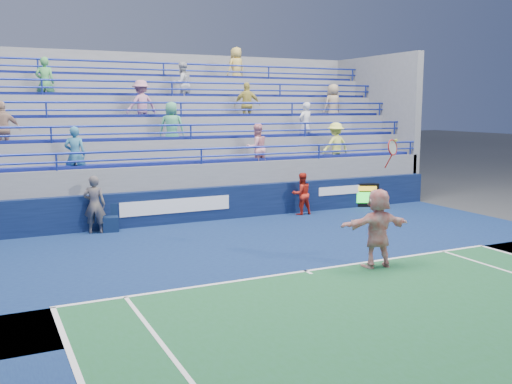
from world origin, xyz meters
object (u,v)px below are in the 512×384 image
serve_speed_board (361,195)px  line_judge (94,205)px  ball_girl (301,194)px  judge_chair (110,223)px  tennis_player (378,228)px

serve_speed_board → line_judge: line_judge is taller
line_judge → ball_girl: size_ratio=1.18×
line_judge → serve_speed_board: bearing=-159.0°
judge_chair → ball_girl: size_ratio=0.56×
judge_chair → tennis_player: bearing=-53.9°
serve_speed_board → judge_chair: serve_speed_board is taller
judge_chair → tennis_player: tennis_player is taller
line_judge → ball_girl: bearing=-160.9°
judge_chair → line_judge: line_judge is taller
tennis_player → line_judge: tennis_player is taller
line_judge → ball_girl: (6.98, -0.07, -0.13)m
serve_speed_board → tennis_player: 8.10m
serve_speed_board → tennis_player: size_ratio=0.41×
tennis_player → ball_girl: size_ratio=2.04×
judge_chair → ball_girl: 6.54m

